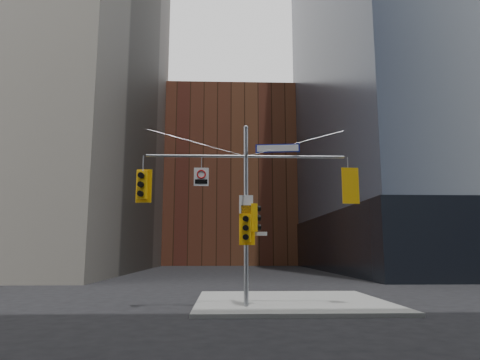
{
  "coord_description": "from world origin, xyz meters",
  "views": [
    {
      "loc": [
        -0.83,
        -14.84,
        2.27
      ],
      "look_at": [
        -0.24,
        2.0,
        5.03
      ],
      "focal_mm": 32.0,
      "sensor_mm": 36.0,
      "label": 1
    }
  ],
  "objects": [
    {
      "name": "regulatory_sign_pole",
      "position": [
        0.0,
        1.88,
        4.03
      ],
      "size": [
        0.55,
        0.06,
        0.72
      ],
      "rotation": [
        0.0,
        0.0,
        -0.05
      ],
      "color": "silver",
      "rests_on": "ground"
    },
    {
      "name": "street_sign_blade",
      "position": [
        1.29,
        2.0,
        6.35
      ],
      "size": [
        1.78,
        0.25,
        0.35
      ],
      "rotation": [
        0.0,
        0.0,
        -0.12
      ],
      "color": "navy",
      "rests_on": "ground"
    },
    {
      "name": "traffic_light_pole_front",
      "position": [
        0.0,
        1.73,
        3.11
      ],
      "size": [
        0.61,
        0.55,
        1.3
      ],
      "rotation": [
        0.0,
        0.0,
        -0.18
      ],
      "color": "#F7B00D",
      "rests_on": "ground"
    },
    {
      "name": "brick_midrise",
      "position": [
        0.0,
        58.0,
        14.0
      ],
      "size": [
        26.0,
        20.0,
        28.0
      ],
      "primitive_type": "cube",
      "color": "brown",
      "rests_on": "ground"
    },
    {
      "name": "ground",
      "position": [
        0.0,
        0.0,
        0.0
      ],
      "size": [
        160.0,
        160.0,
        0.0
      ],
      "primitive_type": "plane",
      "color": "black",
      "rests_on": "ground"
    },
    {
      "name": "sidewalk_corner",
      "position": [
        2.0,
        4.0,
        0.07
      ],
      "size": [
        8.0,
        8.0,
        0.15
      ],
      "primitive_type": "cube",
      "color": "gray",
      "rests_on": "ground"
    },
    {
      "name": "traffic_light_pole_side",
      "position": [
        0.33,
        2.01,
        3.52
      ],
      "size": [
        0.48,
        0.41,
        1.11
      ],
      "rotation": [
        0.0,
        0.0,
        1.81
      ],
      "color": "#F7B00D",
      "rests_on": "ground"
    },
    {
      "name": "street_blade_ew",
      "position": [
        0.45,
        2.0,
        2.9
      ],
      "size": [
        0.76,
        0.11,
        0.15
      ],
      "rotation": [
        0.0,
        0.0,
        -0.1
      ],
      "color": "silver",
      "rests_on": "ground"
    },
    {
      "name": "traffic_light_east_arm",
      "position": [
        4.14,
        1.99,
        4.8
      ],
      "size": [
        0.69,
        0.57,
        1.45
      ],
      "rotation": [
        0.0,
        0.0,
        3.22
      ],
      "color": "#F7B00D",
      "rests_on": "ground"
    },
    {
      "name": "traffic_light_west_arm",
      "position": [
        -4.1,
        2.01,
        4.8
      ],
      "size": [
        0.64,
        0.55,
        1.35
      ],
      "rotation": [
        0.0,
        0.0,
        -0.14
      ],
      "color": "#F7B00D",
      "rests_on": "ground"
    },
    {
      "name": "regulatory_sign_arm",
      "position": [
        -1.78,
        1.97,
        5.17
      ],
      "size": [
        0.59,
        0.08,
        0.74
      ],
      "rotation": [
        0.0,
        0.0,
        0.05
      ],
      "color": "silver",
      "rests_on": "ground"
    },
    {
      "name": "signal_assembly",
      "position": [
        0.0,
        1.99,
        4.42
      ],
      "size": [
        8.0,
        0.8,
        7.3
      ],
      "color": "gray",
      "rests_on": "ground"
    },
    {
      "name": "street_blade_ns",
      "position": [
        0.0,
        2.45,
        2.81
      ],
      "size": [
        0.1,
        0.76,
        0.15
      ],
      "rotation": [
        0.0,
        0.0,
        -0.09
      ],
      "color": "#145926",
      "rests_on": "ground"
    }
  ]
}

